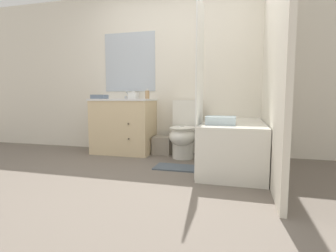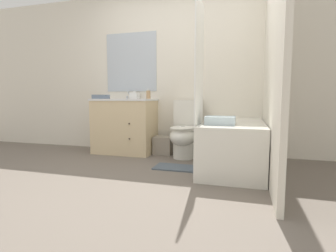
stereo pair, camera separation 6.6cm
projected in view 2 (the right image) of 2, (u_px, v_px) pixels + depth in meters
ground_plane at (140, 182)px, 2.67m from camera, size 14.00×14.00×0.00m
wall_back at (178, 72)px, 4.05m from camera, size 8.00×0.06×2.50m
wall_right at (271, 62)px, 2.93m from camera, size 0.05×2.56×2.50m
vanity_cabinet at (125, 125)px, 4.08m from camera, size 0.93×0.58×0.84m
sink_faucet at (130, 97)px, 4.22m from camera, size 0.14×0.12×0.12m
toilet at (185, 132)px, 3.74m from camera, size 0.41×0.68×0.82m
bathtub at (233, 145)px, 3.19m from camera, size 0.70×1.45×0.57m
shower_curtain at (199, 89)px, 2.85m from camera, size 0.01×0.48×1.89m
wastebasket at (163, 145)px, 3.99m from camera, size 0.27×0.23×0.27m
tissue_box at (135, 95)px, 4.15m from camera, size 0.13×0.14×0.12m
soap_dispenser at (148, 94)px, 3.99m from camera, size 0.07×0.07×0.15m
hand_towel_folded at (101, 97)px, 3.97m from camera, size 0.22×0.17×0.06m
bath_towel_folded at (220, 120)px, 2.83m from camera, size 0.32×0.23×0.09m
bath_mat at (178, 168)px, 3.19m from camera, size 0.56×0.31×0.02m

